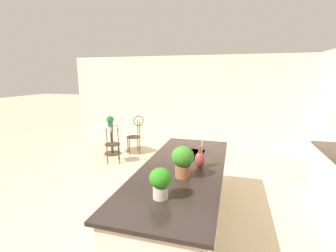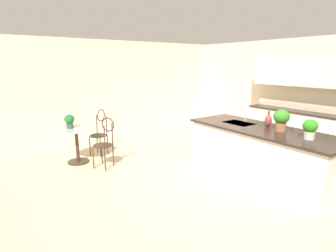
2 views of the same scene
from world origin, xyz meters
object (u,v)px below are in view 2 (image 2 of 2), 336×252
Objects in this scene: chair_by_island at (99,130)px; vase_on_counter at (268,120)px; potted_plant_counter_far at (310,128)px; potted_plant_on_table at (69,120)px; potted_plant_counter_near at (281,119)px; chair_near_window at (105,140)px; bistro_table at (77,142)px.

chair_by_island is 3.62× the size of vase_on_counter.
vase_on_counter is (-0.90, 0.26, -0.07)m from potted_plant_counter_far.
potted_plant_counter_near is (3.10, 2.68, 0.23)m from potted_plant_on_table.
chair_near_window is at bearing -14.84° from chair_by_island.
chair_by_island is 3.84m from potted_plant_counter_near.
potted_plant_counter_far reaches higher than bistro_table.
potted_plant_on_table reaches higher than bistro_table.
bistro_table is 0.77× the size of chair_near_window.
chair_near_window reaches higher than bistro_table.
chair_by_island is at bearing 100.60° from potted_plant_on_table.
bistro_table is at bearing -144.85° from potted_plant_counter_far.
potted_plant_on_table is at bearing -142.71° from bistro_table.
potted_plant_counter_far reaches higher than chair_near_window.
chair_near_window is 3.15m from vase_on_counter.
chair_near_window is at bearing 30.44° from bistro_table.
potted_plant_counter_far is at bearing 35.15° from bistro_table.
chair_near_window is at bearing 31.55° from potted_plant_on_table.
potted_plant_counter_near reaches higher than vase_on_counter.
potted_plant_on_table is (-0.11, -0.08, 0.46)m from bistro_table.
chair_near_window is 0.89m from chair_by_island.
chair_by_island is (-0.86, 0.23, 0.00)m from chair_near_window.
chair_near_window is 3.64m from potted_plant_counter_far.
chair_by_island is 3.63× the size of potted_plant_on_table.
potted_plant_counter_far is 0.56m from potted_plant_counter_near.
potted_plant_counter_near is (2.36, 2.23, 0.56)m from chair_near_window.
chair_by_island is at bearing 111.84° from bistro_table.
potted_plant_counter_near reaches higher than potted_plant_counter_far.
bistro_table is at bearing -68.16° from chair_by_island.
potted_plant_counter_near reaches higher than chair_near_window.
chair_by_island is at bearing -153.35° from potted_plant_counter_far.
chair_by_island is at bearing -143.21° from vase_on_counter.
chair_near_window is 0.92m from potted_plant_on_table.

